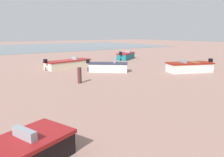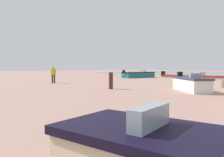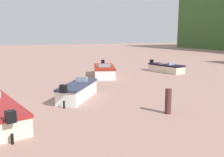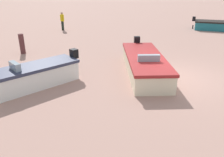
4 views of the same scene
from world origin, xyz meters
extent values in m
plane|color=#A17A6D|center=(0.00, 0.00, 0.00)|extent=(160.00, 160.00, 0.00)
cube|color=gray|center=(0.00, -36.00, 0.03)|extent=(80.00, 36.00, 0.06)
cube|color=#18717B|center=(-9.62, -1.54, 0.39)|extent=(3.97, 3.19, 0.79)
cube|color=maroon|center=(-9.62, -1.54, 0.85)|extent=(4.10, 3.31, 0.12)
cube|color=black|center=(-7.84, -0.42, 1.03)|extent=(0.41, 0.42, 0.40)
cylinder|color=black|center=(-7.84, -0.42, 0.20)|extent=(0.14, 0.14, 0.39)
cube|color=#8C9EA8|center=(-10.19, -1.89, 1.05)|extent=(0.60, 0.79, 0.28)
cube|color=beige|center=(0.39, 1.32, 0.36)|extent=(5.08, 2.41, 0.72)
cube|color=maroon|center=(0.39, 1.32, 0.78)|extent=(5.19, 2.50, 0.12)
cube|color=black|center=(2.97, 1.80, 0.96)|extent=(0.33, 0.37, 0.40)
cylinder|color=black|center=(2.97, 1.80, 0.18)|extent=(0.12, 0.12, 0.36)
cube|color=#8C9EA8|center=(-0.45, 1.17, 0.98)|extent=(0.37, 0.95, 0.28)
cube|color=white|center=(-1.83, 5.71, 0.38)|extent=(3.50, 3.15, 0.76)
cube|color=#2E334B|center=(-1.83, 5.71, 0.82)|extent=(3.63, 3.28, 0.12)
cube|color=black|center=(-0.30, 4.46, 1.00)|extent=(0.42, 0.42, 0.40)
cylinder|color=black|center=(-0.30, 4.46, 0.19)|extent=(0.14, 0.14, 0.38)
cube|color=#8C9EA8|center=(-2.31, 6.11, 1.02)|extent=(0.59, 0.65, 0.28)
cube|color=maroon|center=(9.10, 17.33, 0.73)|extent=(4.15, 2.81, 0.12)
cube|color=#8C9EA8|center=(8.49, 17.09, 0.93)|extent=(0.50, 0.89, 0.28)
cube|color=white|center=(-8.13, 10.20, 0.40)|extent=(4.46, 3.03, 0.80)
cube|color=maroon|center=(-8.13, 10.20, 0.86)|extent=(4.58, 3.14, 0.12)
cube|color=black|center=(-10.23, 11.02, 1.04)|extent=(0.38, 0.40, 0.40)
cylinder|color=black|center=(-10.23, 11.02, 0.20)|extent=(0.13, 0.13, 0.40)
cube|color=#8C9EA8|center=(-7.45, 9.94, 1.06)|extent=(0.54, 0.99, 0.28)
cube|color=olive|center=(-8.61, 10.39, 0.91)|extent=(0.73, 1.38, 0.08)
cylinder|color=#4E292B|center=(2.64, 8.60, 0.59)|extent=(0.30, 0.30, 1.18)
camera|label=1|loc=(9.69, 23.12, 3.66)|focal=35.30mm
camera|label=2|loc=(-8.87, 19.01, 1.54)|focal=35.57mm
camera|label=3|loc=(11.45, 1.37, 3.63)|focal=39.65mm
camera|label=4|loc=(-9.62, 1.40, 3.78)|focal=36.07mm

